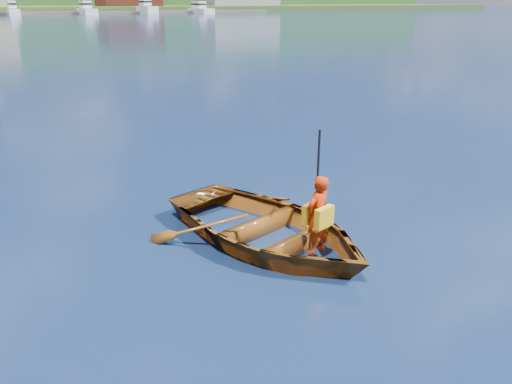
{
  "coord_description": "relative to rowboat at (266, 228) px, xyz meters",
  "views": [
    {
      "loc": [
        -3.61,
        -5.45,
        3.59
      ],
      "look_at": [
        -0.15,
        0.7,
        0.88
      ],
      "focal_mm": 35.0,
      "sensor_mm": 36.0,
      "label": 1
    }
  ],
  "objects": [
    {
      "name": "child_paddler",
      "position": [
        0.38,
        -0.83,
        0.45
      ],
      "size": [
        0.49,
        0.41,
        1.81
      ],
      "color": "red",
      "rests_on": "ground"
    },
    {
      "name": "ground",
      "position": [
        -0.03,
        -0.7,
        -0.25
      ],
      "size": [
        600.0,
        600.0,
        0.0
      ],
      "color": "#102E47",
      "rests_on": "ground"
    },
    {
      "name": "rowboat",
      "position": [
        0.0,
        0.0,
        0.0
      ],
      "size": [
        3.62,
        4.4,
        0.79
      ],
      "color": "maroon",
      "rests_on": "ground"
    }
  ]
}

